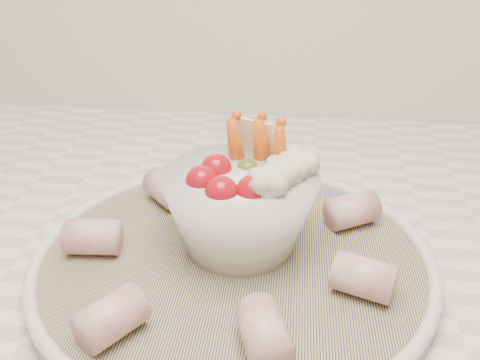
# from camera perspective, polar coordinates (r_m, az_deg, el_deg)

# --- Properties ---
(serving_platter) EXTENTS (0.37, 0.37, 0.02)m
(serving_platter) POSITION_cam_1_polar(r_m,az_deg,el_deg) (0.50, -0.72, -8.32)
(serving_platter) COLOR navy
(serving_platter) RESTS_ON kitchen_counter
(veggie_bowl) EXTENTS (0.14, 0.14, 0.12)m
(veggie_bowl) POSITION_cam_1_polar(r_m,az_deg,el_deg) (0.48, 0.24, -2.74)
(veggie_bowl) COLOR white
(veggie_bowl) RESTS_ON serving_platter
(cured_meat_rolls) EXTENTS (0.29, 0.30, 0.03)m
(cured_meat_rolls) POSITION_cam_1_polar(r_m,az_deg,el_deg) (0.49, -0.84, -6.28)
(cured_meat_rolls) COLOR #C35962
(cured_meat_rolls) RESTS_ON serving_platter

